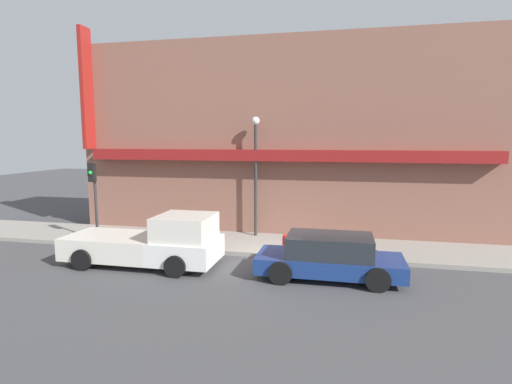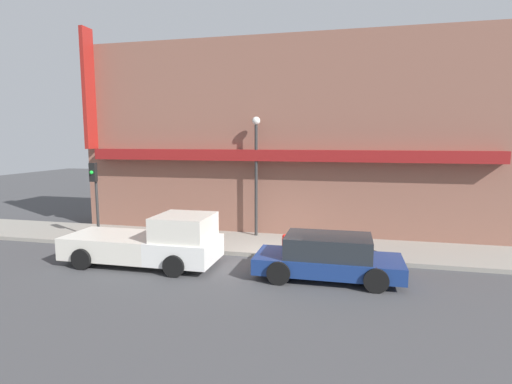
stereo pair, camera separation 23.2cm
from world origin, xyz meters
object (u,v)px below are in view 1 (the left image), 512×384
object	(u,v)px
street_lamp	(256,162)
traffic_light	(94,187)
parked_car	(329,257)
fire_hydrant	(285,243)
pickup_truck	(152,243)

from	to	relation	value
street_lamp	traffic_light	xyz separation A→B (m)	(-6.57, -2.37, -1.03)
street_lamp	traffic_light	size ratio (longest dim) A/B	1.59
parked_car	traffic_light	distance (m)	10.42
traffic_light	parked_car	bearing A→B (deg)	-12.36
parked_car	fire_hydrant	distance (m)	2.82
street_lamp	fire_hydrant	bearing A→B (deg)	-54.57
street_lamp	traffic_light	world-z (taller)	street_lamp
pickup_truck	traffic_light	distance (m)	4.66
pickup_truck	parked_car	world-z (taller)	pickup_truck
parked_car	street_lamp	size ratio (longest dim) A/B	0.88
pickup_truck	traffic_light	world-z (taller)	traffic_light
pickup_truck	fire_hydrant	xyz separation A→B (m)	(4.51, 2.18, -0.31)
pickup_truck	parked_car	bearing A→B (deg)	-1.19
parked_car	fire_hydrant	world-z (taller)	parked_car
pickup_truck	fire_hydrant	world-z (taller)	pickup_truck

